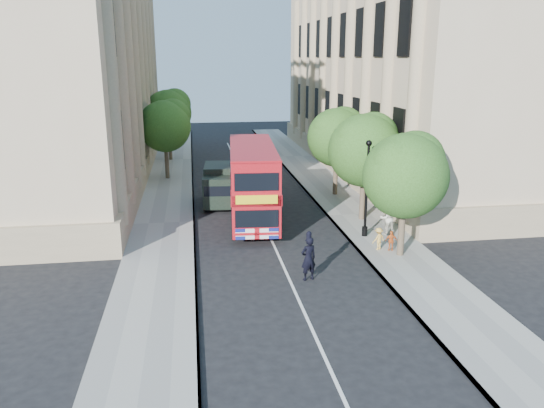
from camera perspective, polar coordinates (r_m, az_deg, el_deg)
name	(u,v)px	position (r m, az deg, el deg)	size (l,w,h in m)	color
ground	(294,290)	(22.36, 2.42, -9.27)	(120.00, 120.00, 0.00)	black
pavement_right	(356,215)	(32.80, 8.97, -1.18)	(3.50, 80.00, 0.12)	gray
pavement_left	(164,224)	(31.38, -11.51, -2.07)	(3.50, 80.00, 0.12)	gray
building_right	(402,62)	(47.38, 13.85, 14.62)	(12.00, 38.00, 18.00)	tan
building_left	(59,62)	(45.01, -21.94, 13.95)	(12.00, 38.00, 18.00)	tan
tree_right_near	(406,171)	(25.48, 14.23, 3.44)	(4.00, 4.00, 6.08)	#473828
tree_right_mid	(365,146)	(30.96, 10.01, 6.12)	(4.20, 4.20, 6.37)	#473828
tree_right_far	(337,134)	(36.65, 7.03, 7.46)	(4.00, 4.00, 6.15)	#473828
tree_left_far	(165,123)	(42.28, -11.40, 8.51)	(4.00, 4.00, 6.30)	#473828
tree_left_back	(169,110)	(50.21, -11.04, 9.89)	(4.20, 4.20, 6.65)	#473828
lamp_post	(367,193)	(28.26, 10.14, 1.22)	(0.32, 0.32, 5.16)	black
double_decker_bus	(253,181)	(30.95, -2.10, 2.53)	(3.19, 9.65, 4.39)	#A20B13
box_van	(219,186)	(34.71, -5.77, 1.90)	(2.19, 4.60, 2.55)	black
police_constable	(308,259)	(23.03, 3.94, -5.88)	(0.72, 0.47, 1.96)	black
woman_pedestrian	(387,218)	(29.14, 12.28, -1.47)	(0.89, 0.69, 1.83)	beige
child_a	(391,241)	(26.82, 12.71, -3.88)	(0.60, 0.25, 1.03)	orange
child_b	(379,239)	(26.86, 11.39, -3.67)	(0.73, 0.42, 1.13)	gold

